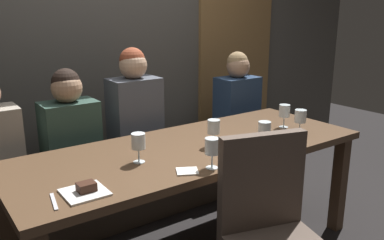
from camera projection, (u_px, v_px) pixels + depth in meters
The scene contains 17 objects.
back_wall_tiled at pixel (104, 15), 3.21m from camera, with size 6.00×0.12×3.00m, color #4C4944.
arched_door at pixel (236, 28), 3.95m from camera, with size 0.90×0.05×2.55m.
dining_table at pixel (193, 160), 2.48m from camera, with size 2.20×0.84×0.74m.
banquette_bench at pixel (140, 184), 3.14m from camera, with size 2.50×0.44×0.45m.
chair_near_side at pixel (271, 226), 1.90m from camera, with size 0.55×0.55×0.98m.
diner_bearded at pixel (70, 126), 2.68m from camera, with size 0.36×0.24×0.73m.
diner_far_end at pixel (135, 108), 2.95m from camera, with size 0.36×0.24×0.84m.
diner_near_end at pixel (237, 97), 3.52m from camera, with size 0.36×0.24×0.75m.
wine_glass_far_left at pixel (214, 128), 2.43m from camera, with size 0.08×0.08×0.16m.
wine_glass_end_left at pixel (300, 117), 2.67m from camera, with size 0.08×0.08×0.16m.
wine_glass_near_right at pixel (264, 129), 2.39m from camera, with size 0.08×0.08×0.16m.
wine_glass_end_right at pixel (138, 143), 2.16m from camera, with size 0.08×0.08×0.16m.
wine_glass_center_front at pixel (212, 147), 2.08m from camera, with size 0.08×0.08×0.16m.
wine_glass_center_back at pixel (284, 111), 2.81m from camera, with size 0.08×0.08×0.16m.
dessert_plate at pixel (85, 190), 1.82m from camera, with size 0.19×0.19×0.05m.
fork_on_table at pixel (54, 202), 1.74m from camera, with size 0.02×0.17×0.01m, color silver.
folded_napkin at pixel (187, 171), 2.06m from camera, with size 0.11×0.10×0.01m, color silver.
Camera 1 is at (-1.36, -1.89, 1.54)m, focal length 37.74 mm.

